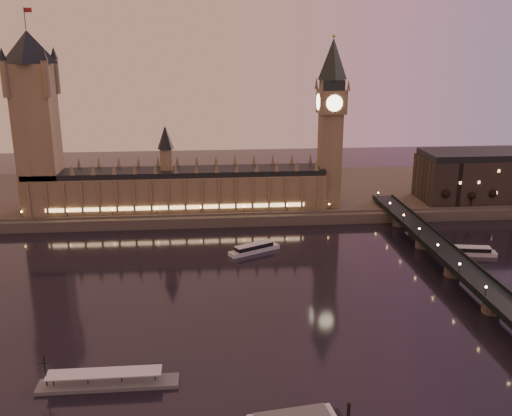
{
  "coord_description": "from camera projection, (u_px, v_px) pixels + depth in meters",
  "views": [
    {
      "loc": [
        -22.04,
        -220.31,
        106.57
      ],
      "look_at": [
        0.68,
        35.0,
        30.93
      ],
      "focal_mm": 40.0,
      "sensor_mm": 36.0,
      "label": 1
    }
  ],
  "objects": [
    {
      "name": "palace_of_westminster",
      "position": [
        177.0,
        185.0,
        348.54
      ],
      "size": [
        180.0,
        26.62,
        52.0
      ],
      "color": "brown",
      "rests_on": "ground"
    },
    {
      "name": "big_ben",
      "position": [
        331.0,
        113.0,
        344.58
      ],
      "size": [
        17.68,
        17.68,
        104.0
      ],
      "color": "brown",
      "rests_on": "ground"
    },
    {
      "name": "victoria_tower",
      "position": [
        35.0,
        114.0,
        329.28
      ],
      "size": [
        31.68,
        31.68,
        118.0
      ],
      "color": "brown",
      "rests_on": "ground"
    },
    {
      "name": "pontoon_pier",
      "position": [
        108.0,
        382.0,
        182.48
      ],
      "size": [
        44.68,
        7.45,
        11.92
      ],
      "color": "#595B5E",
      "rests_on": "ground"
    },
    {
      "name": "bare_tree_1",
      "position": [
        471.0,
        194.0,
        354.59
      ],
      "size": [
        5.67,
        5.67,
        11.53
      ],
      "color": "black",
      "rests_on": "ground"
    },
    {
      "name": "far_embankment",
      "position": [
        281.0,
        193.0,
        401.84
      ],
      "size": [
        560.0,
        130.0,
        6.0
      ],
      "primitive_type": "cube",
      "color": "#423D35",
      "rests_on": "ground"
    },
    {
      "name": "ground",
      "position": [
        262.0,
        301.0,
        242.51
      ],
      "size": [
        700.0,
        700.0,
        0.0
      ],
      "primitive_type": "plane",
      "color": "black",
      "rests_on": "ground"
    },
    {
      "name": "cruise_boat_b",
      "position": [
        472.0,
        251.0,
        293.79
      ],
      "size": [
        25.31,
        10.44,
        4.54
      ],
      "rotation": [
        0.0,
        0.0,
        -0.18
      ],
      "color": "silver",
      "rests_on": "ground"
    },
    {
      "name": "bare_tree_0",
      "position": [
        447.0,
        195.0,
        353.25
      ],
      "size": [
        5.67,
        5.67,
        11.53
      ],
      "color": "black",
      "rests_on": "ground"
    },
    {
      "name": "bare_tree_2",
      "position": [
        496.0,
        193.0,
        355.93
      ],
      "size": [
        5.67,
        5.67,
        11.53
      ],
      "color": "black",
      "rests_on": "ground"
    },
    {
      "name": "westminster_bridge",
      "position": [
        470.0,
        281.0,
        248.74
      ],
      "size": [
        13.2,
        260.0,
        15.3
      ],
      "color": "black",
      "rests_on": "ground"
    },
    {
      "name": "cruise_boat_a",
      "position": [
        254.0,
        248.0,
        297.85
      ],
      "size": [
        27.98,
        18.6,
        4.54
      ],
      "rotation": [
        0.0,
        0.0,
        0.48
      ],
      "color": "silver",
      "rests_on": "ground"
    }
  ]
}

